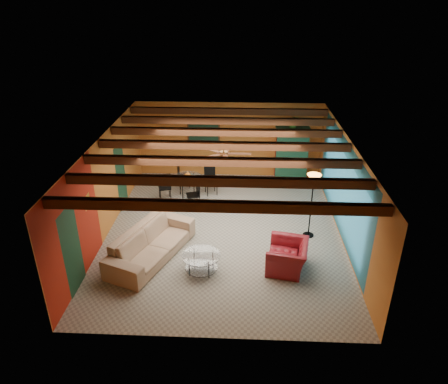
{
  "coord_description": "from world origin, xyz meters",
  "views": [
    {
      "loc": [
        0.48,
        -10.06,
        6.2
      ],
      "look_at": [
        0.0,
        0.2,
        1.15
      ],
      "focal_mm": 33.28,
      "sensor_mm": 36.0,
      "label": 1
    }
  ],
  "objects_px": {
    "coffee_table": "(201,263)",
    "potted_plant": "(294,122)",
    "armoire": "(291,155)",
    "sofa": "(151,243)",
    "dining_table": "(188,183)",
    "floor_lamp": "(311,206)",
    "vase": "(187,166)",
    "armchair": "(287,256)"
  },
  "relations": [
    {
      "from": "armchair",
      "to": "dining_table",
      "type": "xyz_separation_m",
      "value": [
        -2.9,
        3.79,
        0.14
      ]
    },
    {
      "from": "coffee_table",
      "to": "floor_lamp",
      "type": "bearing_deg",
      "value": 31.9
    },
    {
      "from": "sofa",
      "to": "armoire",
      "type": "xyz_separation_m",
      "value": [
        3.97,
        5.0,
        0.54
      ]
    },
    {
      "from": "armchair",
      "to": "armoire",
      "type": "distance_m",
      "value": 5.4
    },
    {
      "from": "armchair",
      "to": "armoire",
      "type": "height_order",
      "value": "armoire"
    },
    {
      "from": "armoire",
      "to": "floor_lamp",
      "type": "relative_size",
      "value": 1.01
    },
    {
      "from": "floor_lamp",
      "to": "potted_plant",
      "type": "height_order",
      "value": "potted_plant"
    },
    {
      "from": "floor_lamp",
      "to": "dining_table",
      "type": "bearing_deg",
      "value": 148.32
    },
    {
      "from": "armchair",
      "to": "dining_table",
      "type": "bearing_deg",
      "value": -131.59
    },
    {
      "from": "potted_plant",
      "to": "dining_table",
      "type": "bearing_deg",
      "value": -155.85
    },
    {
      "from": "floor_lamp",
      "to": "vase",
      "type": "xyz_separation_m",
      "value": [
        -3.63,
        2.24,
        0.14
      ]
    },
    {
      "from": "coffee_table",
      "to": "vase",
      "type": "height_order",
      "value": "vase"
    },
    {
      "from": "armchair",
      "to": "floor_lamp",
      "type": "height_order",
      "value": "floor_lamp"
    },
    {
      "from": "sofa",
      "to": "coffee_table",
      "type": "relative_size",
      "value": 2.89
    },
    {
      "from": "dining_table",
      "to": "potted_plant",
      "type": "bearing_deg",
      "value": 24.15
    },
    {
      "from": "armchair",
      "to": "coffee_table",
      "type": "xyz_separation_m",
      "value": [
        -2.09,
        -0.21,
        -0.11
      ]
    },
    {
      "from": "sofa",
      "to": "armchair",
      "type": "xyz_separation_m",
      "value": [
        3.4,
        -0.34,
        -0.05
      ]
    },
    {
      "from": "armchair",
      "to": "dining_table",
      "type": "relative_size",
      "value": 0.57
    },
    {
      "from": "potted_plant",
      "to": "armoire",
      "type": "bearing_deg",
      "value": 0.0
    },
    {
      "from": "armchair",
      "to": "vase",
      "type": "relative_size",
      "value": 5.69
    },
    {
      "from": "sofa",
      "to": "dining_table",
      "type": "relative_size",
      "value": 1.44
    },
    {
      "from": "dining_table",
      "to": "vase",
      "type": "relative_size",
      "value": 9.96
    },
    {
      "from": "coffee_table",
      "to": "floor_lamp",
      "type": "distance_m",
      "value": 3.4
    },
    {
      "from": "potted_plant",
      "to": "vase",
      "type": "bearing_deg",
      "value": -155.85
    },
    {
      "from": "coffee_table",
      "to": "potted_plant",
      "type": "bearing_deg",
      "value": 64.44
    },
    {
      "from": "sofa",
      "to": "coffee_table",
      "type": "xyz_separation_m",
      "value": [
        1.32,
        -0.55,
        -0.16
      ]
    },
    {
      "from": "sofa",
      "to": "dining_table",
      "type": "xyz_separation_m",
      "value": [
        0.51,
        3.45,
        0.09
      ]
    },
    {
      "from": "potted_plant",
      "to": "vase",
      "type": "relative_size",
      "value": 2.65
    },
    {
      "from": "coffee_table",
      "to": "dining_table",
      "type": "xyz_separation_m",
      "value": [
        -0.81,
        4.0,
        0.25
      ]
    },
    {
      "from": "armoire",
      "to": "vase",
      "type": "height_order",
      "value": "armoire"
    },
    {
      "from": "armoire",
      "to": "coffee_table",
      "type": "bearing_deg",
      "value": -118.02
    },
    {
      "from": "sofa",
      "to": "potted_plant",
      "type": "distance_m",
      "value": 6.62
    },
    {
      "from": "sofa",
      "to": "dining_table",
      "type": "bearing_deg",
      "value": 13.7
    },
    {
      "from": "dining_table",
      "to": "floor_lamp",
      "type": "relative_size",
      "value": 1.01
    },
    {
      "from": "dining_table",
      "to": "vase",
      "type": "bearing_deg",
      "value": 0.0
    },
    {
      "from": "armoire",
      "to": "vase",
      "type": "distance_m",
      "value": 3.8
    },
    {
      "from": "vase",
      "to": "dining_table",
      "type": "bearing_deg",
      "value": 0.0
    },
    {
      "from": "coffee_table",
      "to": "dining_table",
      "type": "bearing_deg",
      "value": 101.46
    },
    {
      "from": "armchair",
      "to": "dining_table",
      "type": "height_order",
      "value": "dining_table"
    },
    {
      "from": "coffee_table",
      "to": "floor_lamp",
      "type": "relative_size",
      "value": 0.5
    },
    {
      "from": "vase",
      "to": "sofa",
      "type": "bearing_deg",
      "value": -98.4
    },
    {
      "from": "coffee_table",
      "to": "potted_plant",
      "type": "distance_m",
      "value": 6.44
    }
  ]
}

